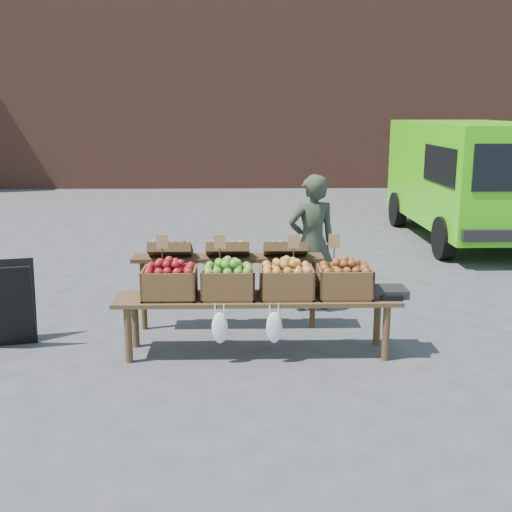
{
  "coord_description": "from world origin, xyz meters",
  "views": [
    {
      "loc": [
        -0.82,
        -5.7,
        2.33
      ],
      "look_at": [
        -0.67,
        0.63,
        0.85
      ],
      "focal_mm": 45.0,
      "sensor_mm": 36.0,
      "label": 1
    }
  ],
  "objects_px": {
    "back_table": "(228,282)",
    "crate_green_apples": "(344,282)",
    "crate_golden_apples": "(170,283)",
    "crate_red_apples": "(286,282)",
    "vendor": "(312,243)",
    "crate_russet_pears": "(228,283)",
    "delivery_van": "(472,182)",
    "chalkboard_sign": "(5,304)",
    "display_bench": "(257,325)",
    "weighing_scale": "(388,292)"
  },
  "relations": [
    {
      "from": "chalkboard_sign",
      "to": "crate_russet_pears",
      "type": "xyz_separation_m",
      "value": [
        2.22,
        -0.28,
        0.28
      ]
    },
    {
      "from": "crate_golden_apples",
      "to": "delivery_van",
      "type": "bearing_deg",
      "value": 48.36
    },
    {
      "from": "weighing_scale",
      "to": "display_bench",
      "type": "bearing_deg",
      "value": 180.0
    },
    {
      "from": "crate_red_apples",
      "to": "weighing_scale",
      "type": "height_order",
      "value": "crate_red_apples"
    },
    {
      "from": "vendor",
      "to": "crate_russet_pears",
      "type": "distance_m",
      "value": 1.68
    },
    {
      "from": "delivery_van",
      "to": "crate_russet_pears",
      "type": "relative_size",
      "value": 9.24
    },
    {
      "from": "chalkboard_sign",
      "to": "weighing_scale",
      "type": "bearing_deg",
      "value": -16.78
    },
    {
      "from": "delivery_van",
      "to": "display_bench",
      "type": "relative_size",
      "value": 1.71
    },
    {
      "from": "display_bench",
      "to": "crate_green_apples",
      "type": "relative_size",
      "value": 5.4
    },
    {
      "from": "back_table",
      "to": "chalkboard_sign",
      "type": "bearing_deg",
      "value": -168.65
    },
    {
      "from": "weighing_scale",
      "to": "crate_green_apples",
      "type": "bearing_deg",
      "value": 180.0
    },
    {
      "from": "crate_red_apples",
      "to": "crate_green_apples",
      "type": "relative_size",
      "value": 1.0
    },
    {
      "from": "delivery_van",
      "to": "display_bench",
      "type": "distance_m",
      "value": 6.64
    },
    {
      "from": "back_table",
      "to": "display_bench",
      "type": "xyz_separation_m",
      "value": [
        0.29,
        -0.72,
        -0.24
      ]
    },
    {
      "from": "back_table",
      "to": "crate_golden_apples",
      "type": "bearing_deg",
      "value": -126.63
    },
    {
      "from": "vendor",
      "to": "chalkboard_sign",
      "type": "distance_m",
      "value": 3.37
    },
    {
      "from": "back_table",
      "to": "crate_red_apples",
      "type": "xyz_separation_m",
      "value": [
        0.56,
        -0.72,
        0.19
      ]
    },
    {
      "from": "delivery_van",
      "to": "back_table",
      "type": "bearing_deg",
      "value": -133.01
    },
    {
      "from": "vendor",
      "to": "weighing_scale",
      "type": "relative_size",
      "value": 4.67
    },
    {
      "from": "crate_golden_apples",
      "to": "chalkboard_sign",
      "type": "bearing_deg",
      "value": 170.53
    },
    {
      "from": "display_bench",
      "to": "crate_green_apples",
      "type": "xyz_separation_m",
      "value": [
        0.82,
        0.0,
        0.42
      ]
    },
    {
      "from": "crate_golden_apples",
      "to": "crate_green_apples",
      "type": "bearing_deg",
      "value": 0.0
    },
    {
      "from": "crate_golden_apples",
      "to": "crate_red_apples",
      "type": "bearing_deg",
      "value": 0.0
    },
    {
      "from": "vendor",
      "to": "crate_green_apples",
      "type": "distance_m",
      "value": 1.4
    },
    {
      "from": "chalkboard_sign",
      "to": "weighing_scale",
      "type": "xyz_separation_m",
      "value": [
        3.74,
        -0.28,
        0.18
      ]
    },
    {
      "from": "vendor",
      "to": "crate_russet_pears",
      "type": "xyz_separation_m",
      "value": [
        -0.94,
        -1.38,
        -0.08
      ]
    },
    {
      "from": "back_table",
      "to": "crate_green_apples",
      "type": "distance_m",
      "value": 1.34
    },
    {
      "from": "delivery_van",
      "to": "vendor",
      "type": "xyz_separation_m",
      "value": [
        -3.24,
        -3.94,
        -0.24
      ]
    },
    {
      "from": "vendor",
      "to": "crate_russet_pears",
      "type": "bearing_deg",
      "value": 40.22
    },
    {
      "from": "chalkboard_sign",
      "to": "display_bench",
      "type": "height_order",
      "value": "chalkboard_sign"
    },
    {
      "from": "crate_russet_pears",
      "to": "crate_red_apples",
      "type": "relative_size",
      "value": 1.0
    },
    {
      "from": "vendor",
      "to": "crate_green_apples",
      "type": "height_order",
      "value": "vendor"
    },
    {
      "from": "display_bench",
      "to": "weighing_scale",
      "type": "xyz_separation_m",
      "value": [
        1.25,
        0.0,
        0.33
      ]
    },
    {
      "from": "chalkboard_sign",
      "to": "crate_golden_apples",
      "type": "relative_size",
      "value": 1.71
    },
    {
      "from": "chalkboard_sign",
      "to": "back_table",
      "type": "bearing_deg",
      "value": -1.19
    },
    {
      "from": "back_table",
      "to": "display_bench",
      "type": "bearing_deg",
      "value": -68.09
    },
    {
      "from": "crate_green_apples",
      "to": "weighing_scale",
      "type": "height_order",
      "value": "crate_green_apples"
    },
    {
      "from": "chalkboard_sign",
      "to": "display_bench",
      "type": "bearing_deg",
      "value": -18.9
    },
    {
      "from": "delivery_van",
      "to": "crate_russet_pears",
      "type": "xyz_separation_m",
      "value": [
        -4.18,
        -5.32,
        -0.32
      ]
    },
    {
      "from": "back_table",
      "to": "display_bench",
      "type": "relative_size",
      "value": 0.78
    },
    {
      "from": "back_table",
      "to": "crate_russet_pears",
      "type": "height_order",
      "value": "back_table"
    },
    {
      "from": "display_bench",
      "to": "delivery_van",
      "type": "bearing_deg",
      "value": 53.72
    },
    {
      "from": "crate_golden_apples",
      "to": "weighing_scale",
      "type": "xyz_separation_m",
      "value": [
        2.08,
        0.0,
        -0.1
      ]
    },
    {
      "from": "back_table",
      "to": "crate_golden_apples",
      "type": "xyz_separation_m",
      "value": [
        -0.54,
        -0.72,
        0.19
      ]
    },
    {
      "from": "back_table",
      "to": "crate_red_apples",
      "type": "relative_size",
      "value": 4.2
    },
    {
      "from": "chalkboard_sign",
      "to": "back_table",
      "type": "distance_m",
      "value": 2.25
    },
    {
      "from": "delivery_van",
      "to": "display_bench",
      "type": "xyz_separation_m",
      "value": [
        -3.9,
        -5.32,
        -0.75
      ]
    },
    {
      "from": "crate_russet_pears",
      "to": "weighing_scale",
      "type": "bearing_deg",
      "value": 0.0
    },
    {
      "from": "crate_russet_pears",
      "to": "display_bench",
      "type": "bearing_deg",
      "value": 0.0
    },
    {
      "from": "back_table",
      "to": "delivery_van",
      "type": "bearing_deg",
      "value": 47.64
    }
  ]
}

